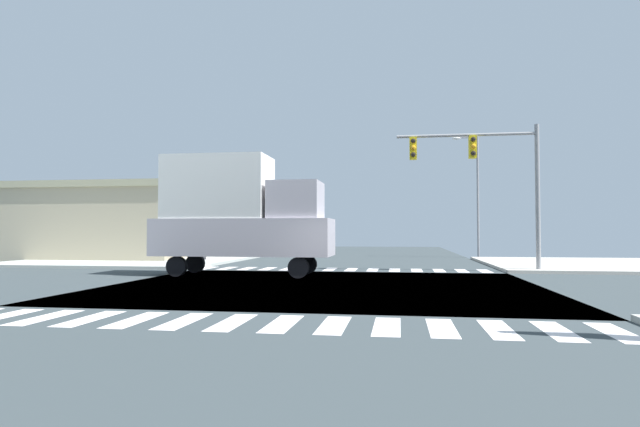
{
  "coord_description": "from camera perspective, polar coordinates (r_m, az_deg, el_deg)",
  "views": [
    {
      "loc": [
        2.5,
        -17.3,
        1.77
      ],
      "look_at": [
        -0.47,
        2.36,
        2.45
      ],
      "focal_mm": 29.7,
      "sensor_mm": 36.0,
      "label": 1
    }
  ],
  "objects": [
    {
      "name": "ground",
      "position": [
        17.57,
        0.38,
        -7.83
      ],
      "size": [
        90.0,
        90.0,
        0.05
      ],
      "color": "#333C3F"
    },
    {
      "name": "sidewalk_corner_ne",
      "position": [
        31.17,
        28.38,
        -4.85
      ],
      "size": [
        12.0,
        12.0,
        0.14
      ],
      "color": "#B2ADA3",
      "rests_on": "ground"
    },
    {
      "name": "sidewalk_corner_nw",
      "position": [
        33.19,
        -19.33,
        -4.79
      ],
      "size": [
        12.0,
        12.0,
        0.14
      ],
      "color": "#ABB0A8",
      "rests_on": "ground"
    },
    {
      "name": "crosswalk_near",
      "position": [
        10.52,
        -6.81,
        -11.63
      ],
      "size": [
        13.5,
        2.0,
        0.01
      ],
      "color": "white",
      "rests_on": "ground"
    },
    {
      "name": "crosswalk_far",
      "position": [
        24.82,
        2.23,
        -6.04
      ],
      "size": [
        13.5,
        2.0,
        0.01
      ],
      "color": "white",
      "rests_on": "ground"
    },
    {
      "name": "traffic_signal_mast",
      "position": [
        24.71,
        16.99,
        5.14
      ],
      "size": [
        6.2,
        0.55,
        6.5
      ],
      "color": "gray",
      "rests_on": "ground"
    },
    {
      "name": "street_lamp",
      "position": [
        37.75,
        16.28,
        2.98
      ],
      "size": [
        1.78,
        0.32,
        8.35
      ],
      "color": "gray",
      "rests_on": "ground"
    },
    {
      "name": "bank_building",
      "position": [
        37.39,
        -23.77,
        -0.87
      ],
      "size": [
        16.0,
        8.02,
        4.73
      ],
      "color": "tan",
      "rests_on": "ground"
    },
    {
      "name": "box_truck_nearside_1",
      "position": [
        21.81,
        -8.77,
        0.15
      ],
      "size": [
        7.2,
        2.4,
        4.85
      ],
      "rotation": [
        0.0,
        0.0,
        4.71
      ],
      "color": "black",
      "rests_on": "ground"
    }
  ]
}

